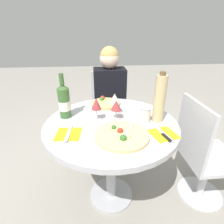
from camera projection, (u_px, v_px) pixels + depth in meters
ground_plane at (111, 195)px, 1.53m from camera, size 12.00×12.00×0.00m
dining_table at (111, 136)px, 1.27m from camera, size 0.93×0.93×0.73m
chair_behind_diner at (109, 111)px, 2.13m from camera, size 0.41×0.41×0.88m
seated_diner at (110, 107)px, 1.94m from camera, size 0.34×0.48×1.17m
chair_empty_side at (202, 156)px, 1.37m from camera, size 0.41×0.41×0.88m
pizza_large at (122, 135)px, 1.05m from camera, size 0.33×0.33×0.05m
pizza_small_far at (105, 103)px, 1.50m from camera, size 0.25×0.25×0.05m
wine_bottle at (64, 101)px, 1.24m from camera, size 0.08×0.08×0.32m
tall_carafe at (160, 99)px, 1.17m from camera, size 0.08×0.08×0.35m
sugar_shaker at (145, 115)px, 1.21m from camera, size 0.07×0.07×0.10m
wine_glass_front_left at (96, 104)px, 1.20m from camera, size 0.07×0.07×0.17m
wine_glass_front_right at (116, 106)px, 1.22m from camera, size 0.08×0.08×0.14m
wine_glass_back_right at (115, 99)px, 1.30m from camera, size 0.08×0.08×0.16m
place_setting_left at (68, 134)px, 1.07m from camera, size 0.16×0.19×0.01m
place_setting_right at (164, 134)px, 1.07m from camera, size 0.18×0.19×0.01m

